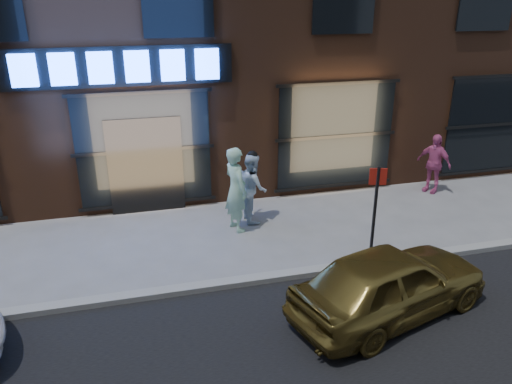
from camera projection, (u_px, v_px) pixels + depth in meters
ground at (163, 295)px, 9.17m from camera, size 90.00×90.00×0.00m
curb at (162, 293)px, 9.15m from camera, size 60.00×0.25×0.12m
man_bowtie at (236, 189)px, 11.35m from camera, size 0.67×0.84×1.99m
man_cap at (252, 187)px, 11.91m from camera, size 0.65×0.82×1.68m
passerby at (434, 163)px, 13.61m from camera, size 0.84×1.03×1.63m
gold_sedan at (391, 282)px, 8.43m from camera, size 3.94×2.47×1.25m
sign_post at (375, 207)px, 9.77m from camera, size 0.33×0.12×2.09m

